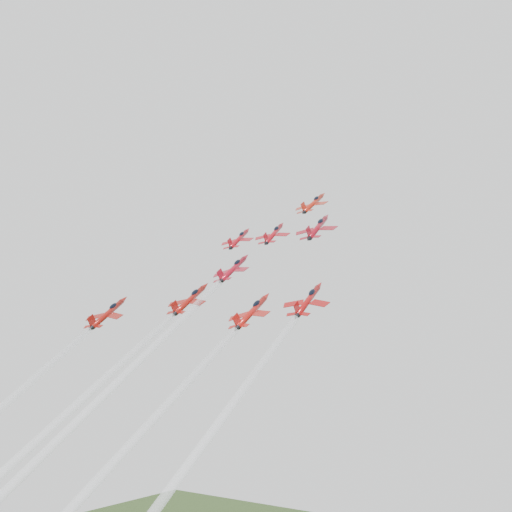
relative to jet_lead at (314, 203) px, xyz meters
The scene contains 8 objects.
jet_lead is the anchor object (origin of this frame).
jet_row2_left 22.70m from the jet_lead, 135.18° to the right, with size 9.40×11.57×8.82m.
jet_row2_center 18.25m from the jet_lead, 102.67° to the right, with size 9.51×11.71×8.92m.
jet_row2_right 20.72m from the jet_lead, 57.57° to the right, with size 10.61×13.06×9.95m.
jet_center 83.76m from the jet_lead, 94.06° to the right, with size 9.81×86.40×64.85m.
jet_rear_left 96.93m from the jet_lead, 96.11° to the right, with size 9.80×86.35×64.81m.
jet_rear_right 101.45m from the jet_lead, 81.63° to the right, with size 9.24×81.36×61.06m.
jet_rear_farright 98.96m from the jet_lead, 73.74° to the right, with size 8.87×78.15×58.66m.
Camera 1 is at (73.41, -101.79, 106.91)m, focal length 40.00 mm.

